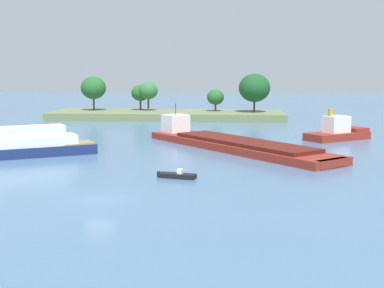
% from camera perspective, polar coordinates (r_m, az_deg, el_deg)
% --- Properties ---
extents(ground_plane, '(400.00, 400.00, 0.00)m').
position_cam_1_polar(ground_plane, '(46.36, -10.03, -5.93)').
color(ground_plane, '#476B8E').
extents(treeline_island, '(52.07, 15.97, 10.09)m').
position_cam_1_polar(treeline_island, '(119.62, -2.03, 4.04)').
color(treeline_island, '#66754C').
rests_on(treeline_island, ground).
extents(tugboat, '(11.14, 9.56, 4.99)m').
position_cam_1_polar(tugboat, '(86.92, 15.46, 1.28)').
color(tugboat, maroon).
rests_on(tugboat, ground).
extents(white_riverboat, '(21.21, 14.64, 6.39)m').
position_cam_1_polar(white_riverboat, '(70.61, -19.32, -0.05)').
color(white_riverboat, navy).
rests_on(white_riverboat, ground).
extents(small_motorboat, '(4.19, 2.07, 0.98)m').
position_cam_1_polar(small_motorboat, '(54.50, -1.61, -3.41)').
color(small_motorboat, black).
rests_on(small_motorboat, ground).
extents(cargo_barge, '(27.03, 30.45, 5.63)m').
position_cam_1_polar(cargo_barge, '(74.26, 4.27, 0.12)').
color(cargo_barge, maroon).
rests_on(cargo_barge, ground).
extents(channel_buoy_red, '(0.70, 0.70, 1.90)m').
position_cam_1_polar(channel_buoy_red, '(91.41, -15.86, 1.30)').
color(channel_buoy_red, red).
rests_on(channel_buoy_red, ground).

